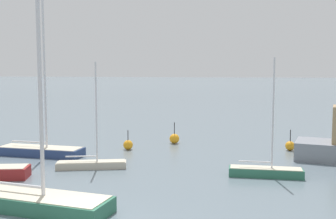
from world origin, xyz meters
TOP-DOWN VIEW (x-y plane):
  - sailboat_0 at (-2.84, 1.67)m, footprint 7.15×2.90m
  - sailboat_4 at (7.15, 8.89)m, footprint 4.03×1.02m
  - sailboat_5 at (-3.03, 8.91)m, footprint 4.23×2.06m
  - sailboat_6 at (-7.80, 11.67)m, footprint 6.08×2.06m
  - channel_buoy_0 at (-2.48, 14.79)m, footprint 0.71×0.71m
  - channel_buoy_1 at (9.29, 16.66)m, footprint 0.69×0.69m
  - channel_buoy_2 at (0.48, 17.88)m, footprint 0.79×0.79m

SIDE VIEW (x-z plane):
  - sailboat_5 at x=-3.03m, z-range -2.86..3.51m
  - sailboat_4 at x=7.15m, z-range -2.94..3.63m
  - channel_buoy_1 at x=9.29m, z-range -0.42..1.13m
  - channel_buoy_0 at x=-2.48m, z-range -0.36..1.09m
  - channel_buoy_2 at x=0.48m, z-range -0.46..1.25m
  - sailboat_6 at x=-7.80m, z-range -4.79..5.75m
  - sailboat_0 at x=-2.84m, z-range -6.17..7.38m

